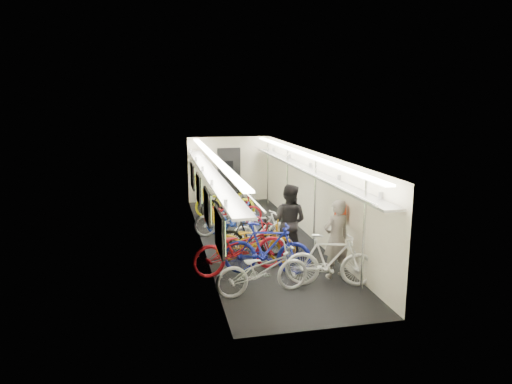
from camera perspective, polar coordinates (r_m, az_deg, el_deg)
name	(u,v)px	position (r m, az deg, el deg)	size (l,w,h in m)	color
train_car_shell	(239,176)	(12.66, -2.08, 2.00)	(10.00, 10.00, 10.00)	black
bicycle_0	(263,270)	(9.00, 0.85, -9.67)	(0.66, 1.90, 1.00)	#B1B1B6
bicycle_1	(267,249)	(9.93, 1.37, -7.10)	(0.55, 1.94, 1.16)	navy
bicycle_2	(240,248)	(10.02, -1.99, -6.98)	(0.76, 2.18, 1.15)	maroon
bicycle_3	(252,236)	(11.06, -0.51, -5.50)	(0.48, 1.71, 1.03)	black
bicycle_4	(255,242)	(10.67, -0.10, -6.21)	(0.66, 1.91, 1.00)	#BA7C11
bicycle_5	(261,229)	(11.67, 0.57, -4.71)	(0.46, 1.63, 0.98)	white
bicycle_6	(226,220)	(12.71, -3.71, -3.45)	(0.63, 1.80, 0.94)	#B0AFB4
bicycle_7	(235,219)	(12.66, -2.67, -3.34)	(0.48, 1.69, 1.01)	#1C3AA8
bicycle_8	(233,210)	(13.77, -2.92, -2.30)	(0.61, 1.76, 0.93)	#A01118
bicycle_9	(226,203)	(14.60, -3.73, -1.36)	(0.47, 1.67, 1.00)	black
bicycle_10	(225,202)	(14.61, -3.90, -1.31)	(0.68, 1.95, 1.02)	#D2CC13
bicycle_11	(330,260)	(9.46, 9.25, -8.42)	(0.52, 1.83, 1.10)	white
bicycle_12	(228,197)	(15.60, -3.47, -0.60)	(0.63, 1.81, 0.95)	slate
passenger_near	(336,239)	(9.85, 9.99, -5.76)	(0.62, 0.41, 1.71)	gray
passenger_mid	(289,221)	(10.91, 4.13, -3.67)	(0.87, 0.68, 1.80)	black
backpack	(340,213)	(10.24, 10.48, -2.64)	(0.26, 0.14, 0.38)	red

